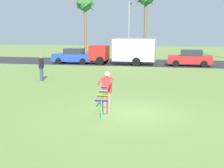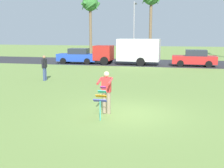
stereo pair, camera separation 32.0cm
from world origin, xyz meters
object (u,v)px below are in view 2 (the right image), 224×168
object	(u,v)px
person_kite_flyer	(106,91)
streetlight_pole	(134,26)
palm_tree_right_near	(151,0)
parked_truck_red_cab	(131,51)
palm_tree_left_near	(90,6)
person_walker_near	(44,67)
parked_car_blue	(78,56)
kite_held	(101,98)
parked_car_red	(195,58)

from	to	relation	value
person_kite_flyer	streetlight_pole	distance (m)	25.91
palm_tree_right_near	streetlight_pole	size ratio (longest dim) A/B	1.25
parked_truck_red_cab	palm_tree_left_near	bearing A→B (deg)	127.84
streetlight_pole	person_walker_near	world-z (taller)	streetlight_pole
person_kite_flyer	parked_car_blue	distance (m)	19.86
kite_held	person_walker_near	world-z (taller)	person_walker_near
parked_car_blue	parked_truck_red_cab	world-z (taller)	parked_truck_red_cab
parked_truck_red_cab	parked_car_blue	bearing A→B (deg)	180.00
person_walker_near	person_kite_flyer	bearing A→B (deg)	-49.22
person_kite_flyer	streetlight_pole	bearing A→B (deg)	96.26
parked_car_blue	person_kite_flyer	bearing A→B (deg)	-67.16
parked_car_red	palm_tree_left_near	world-z (taller)	palm_tree_left_near
parked_car_blue	parked_car_red	size ratio (longest dim) A/B	1.01
parked_car_blue	palm_tree_left_near	distance (m)	10.90
palm_tree_left_near	kite_held	bearing A→B (deg)	-72.23
kite_held	parked_car_blue	xyz separation A→B (m)	(-7.70, 19.09, -0.07)
parked_car_blue	parked_car_red	distance (m)	11.99
palm_tree_right_near	streetlight_pole	distance (m)	4.00
parked_car_red	kite_held	bearing A→B (deg)	-102.68
palm_tree_left_near	person_walker_near	world-z (taller)	palm_tree_left_near
parked_car_blue	palm_tree_left_near	size ratio (longest dim) A/B	0.52
kite_held	streetlight_pole	world-z (taller)	streetlight_pole
parked_car_blue	kite_held	bearing A→B (deg)	-68.04
parked_car_red	streetlight_pole	distance (m)	10.66
streetlight_pole	palm_tree_right_near	bearing A→B (deg)	30.64
parked_car_red	palm_tree_left_near	distance (m)	17.15
kite_held	parked_car_red	bearing A→B (deg)	77.32
parked_car_blue	person_walker_near	world-z (taller)	person_walker_near
person_kite_flyer	kite_held	bearing A→B (deg)	-90.39
palm_tree_right_near	streetlight_pole	bearing A→B (deg)	-149.36
person_kite_flyer	parked_car_blue	size ratio (longest dim) A/B	0.41
person_kite_flyer	palm_tree_right_near	xyz separation A→B (m)	(-0.87, 26.72, 6.36)
kite_held	parked_truck_red_cab	distance (m)	19.21
palm_tree_right_near	person_walker_near	world-z (taller)	palm_tree_right_near
parked_truck_red_cab	palm_tree_left_near	xyz separation A→B (m)	(-6.99, 9.00, 5.37)
parked_car_blue	parked_truck_red_cab	bearing A→B (deg)	-0.00
parked_car_blue	streetlight_pole	distance (m)	9.35
kite_held	parked_car_blue	size ratio (longest dim) A/B	0.29
palm_tree_right_near	palm_tree_left_near	bearing A→B (deg)	175.90
parked_truck_red_cab	parked_car_red	size ratio (longest dim) A/B	1.60
kite_held	palm_tree_left_near	world-z (taller)	palm_tree_left_near
palm_tree_left_near	parked_car_red	bearing A→B (deg)	-34.10
palm_tree_left_near	palm_tree_right_near	distance (m)	8.17
parked_truck_red_cab	palm_tree_right_near	xyz separation A→B (m)	(1.14, 8.42, 5.90)
parked_car_blue	parked_car_red	xyz separation A→B (m)	(11.99, -0.00, 0.00)
palm_tree_right_near	person_walker_near	distance (m)	21.28
palm_tree_left_near	palm_tree_right_near	xyz separation A→B (m)	(8.14, -0.58, 0.53)
parked_car_blue	palm_tree_right_near	world-z (taller)	palm_tree_right_near
palm_tree_left_near	person_kite_flyer	bearing A→B (deg)	-71.74
parked_car_blue	parked_truck_red_cab	xyz separation A→B (m)	(5.69, -0.00, 0.64)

